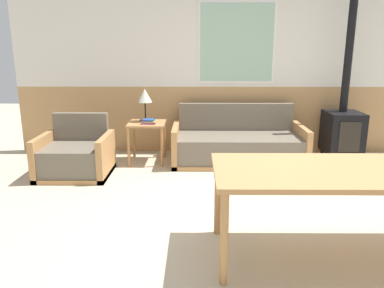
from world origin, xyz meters
The scene contains 9 objects.
ground_plane centered at (0.00, 0.00, 0.00)m, with size 16.00×16.00×0.00m, color beige.
wall_back centered at (-0.01, 2.63, 1.37)m, with size 7.20×0.09×2.70m.
couch centered at (-0.13, 2.01, 0.25)m, with size 1.92×0.89×0.83m.
armchair centered at (-2.36, 1.41, 0.25)m, with size 0.91×0.79×0.79m.
side_table centered at (-1.48, 2.02, 0.49)m, with size 0.54×0.54×0.59m.
table_lamp centered at (-1.51, 2.11, 0.95)m, with size 0.21×0.21×0.48m.
book_stack centered at (-1.44, 1.93, 0.63)m, with size 0.21×0.16×0.07m.
dining_table centered at (0.47, -0.60, 0.69)m, with size 2.19×0.88×0.75m.
wood_stove centered at (1.46, 2.17, 0.54)m, with size 0.51×0.57×2.46m.
Camera 1 is at (-0.77, -3.36, 1.66)m, focal length 35.00 mm.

